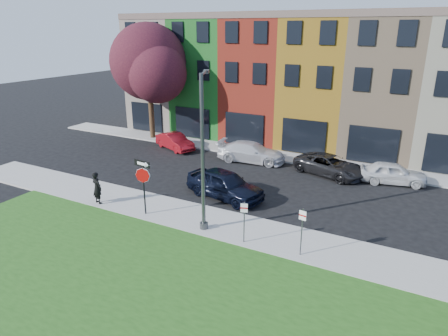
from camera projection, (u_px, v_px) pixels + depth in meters
The scene contains 15 objects.
ground at pixel (188, 254), 17.39m from camera, with size 120.00×120.00×0.00m, color black.
sidewalk_near at pixel (258, 234), 18.97m from camera, with size 40.00×3.00×0.12m, color #989690.
sidewalk_far at pixel (261, 153), 31.18m from camera, with size 40.00×2.40×0.12m, color #989690.
rowhouse_block at pixel (296, 81), 34.46m from camera, with size 30.00×10.12×10.00m.
stop_sign at pixel (143, 176), 20.19m from camera, with size 1.05×0.18×2.94m.
man at pixel (97, 188), 21.87m from camera, with size 0.74×0.56×1.81m, color black.
sedan_near at pixel (225, 184), 22.93m from camera, with size 5.12×2.91×1.64m, color black.
parked_car_red at pixel (175, 141), 32.21m from camera, with size 4.14×2.77×1.29m, color maroon.
parked_car_silver at pixel (251, 152), 29.19m from camera, with size 5.21×2.67×1.45m, color silver.
parked_car_dark at pixel (330, 165), 26.51m from camera, with size 5.30×3.63×1.35m, color black.
parked_car_white at pixel (393, 173), 25.08m from camera, with size 4.29×2.49×1.37m, color silver.
street_lamp at pixel (203, 154), 18.34m from camera, with size 1.30×2.41×7.38m.
parking_sign_a at pixel (244, 217), 17.71m from camera, with size 0.31×0.14×1.98m.
parking_sign_b at pixel (302, 226), 16.66m from camera, with size 0.32×0.11×2.17m.
tree_purple at pixel (150, 64), 33.41m from camera, with size 7.63×6.68×9.69m.
Camera 1 is at (8.53, -12.63, 9.31)m, focal length 32.00 mm.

